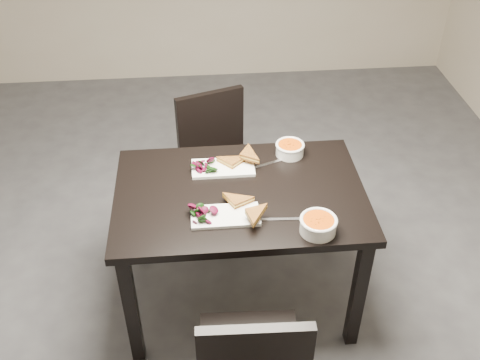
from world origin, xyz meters
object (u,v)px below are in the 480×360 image
at_px(chair_far, 218,155).
at_px(soup_bowl_near, 318,224).
at_px(soup_bowl_far, 290,148).
at_px(plate_far, 223,168).
at_px(plate_near, 225,216).
at_px(table, 240,207).

distance_m(chair_far, soup_bowl_near, 1.12).
relative_size(soup_bowl_near, soup_bowl_far, 1.10).
height_order(chair_far, soup_bowl_far, chair_far).
distance_m(plate_far, soup_bowl_far, 0.37).
relative_size(plate_near, plate_far, 0.99).
xyz_separation_m(table, chair_far, (-0.07, 0.70, -0.17)).
bearing_deg(table, plate_near, -114.66).
relative_size(table, plate_far, 3.83).
bearing_deg(soup_bowl_near, chair_far, 111.02).
bearing_deg(soup_bowl_near, table, 135.62).
relative_size(plate_near, soup_bowl_far, 2.06).
relative_size(chair_far, plate_near, 2.74).
bearing_deg(table, chair_far, 95.93).
relative_size(table, plate_near, 3.87).
xyz_separation_m(table, plate_far, (-0.07, 0.19, 0.11)).
height_order(table, soup_bowl_far, soup_bowl_far).
height_order(table, soup_bowl_near, soup_bowl_near).
distance_m(chair_far, plate_near, 0.92).
distance_m(table, plate_far, 0.23).
height_order(plate_near, plate_far, same).
xyz_separation_m(chair_far, plate_near, (-0.01, -0.88, 0.27)).
height_order(plate_near, soup_bowl_near, soup_bowl_near).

